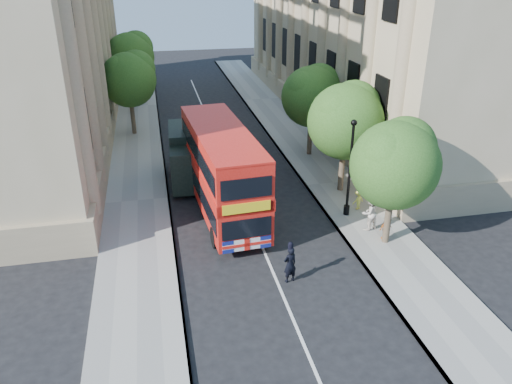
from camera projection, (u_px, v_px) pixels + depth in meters
ground at (283, 297)px, 20.05m from camera, size 120.00×120.00×0.00m
pavement_right at (333, 183)px, 29.95m from camera, size 3.50×80.00×0.12m
pavement_left at (138, 201)px, 27.78m from camera, size 3.50×80.00×0.12m
building_right at (375, 4)px, 40.04m from camera, size 12.00×38.00×18.00m
building_left at (7, 10)px, 34.84m from camera, size 12.00×38.00×18.00m
tree_right_near at (396, 160)px, 22.02m from camera, size 4.00×4.00×6.08m
tree_right_mid at (346, 117)px, 27.24m from camera, size 4.20×4.20×6.37m
tree_right_far at (312, 93)px, 32.61m from camera, size 4.00×4.00×6.15m
tree_left_far at (129, 77)px, 36.52m from camera, size 4.00×4.00×6.30m
tree_left_back at (130, 54)px, 43.48m from camera, size 4.20×4.20×6.65m
lamp_post at (350, 172)px, 25.23m from camera, size 0.32×0.32×5.16m
double_decker_bus at (222, 169)px, 25.73m from camera, size 3.26×9.90×4.50m
box_van at (190, 158)px, 29.68m from camera, size 2.50×5.67×3.19m
police_constable at (290, 265)px, 20.68m from camera, size 0.69×0.56×1.65m
woman_pedestrian at (369, 213)px, 24.43m from camera, size 1.06×0.94×1.83m
child_a at (386, 229)px, 23.71m from camera, size 0.70×0.40×1.12m
child_b at (358, 200)px, 26.56m from camera, size 0.78×0.60×1.07m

